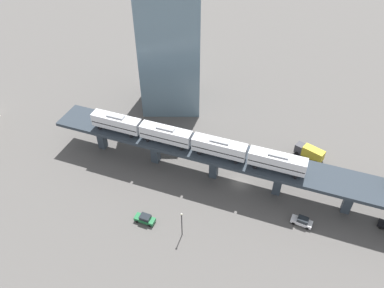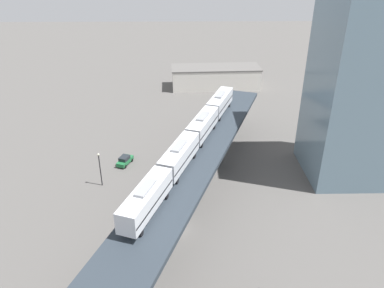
# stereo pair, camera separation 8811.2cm
# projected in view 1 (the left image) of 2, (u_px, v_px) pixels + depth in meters

# --- Properties ---
(ground_plane) EXTENTS (400.00, 400.00, 0.00)m
(ground_plane) POSITION_uv_depth(u_px,v_px,m) (240.00, 183.00, 87.58)
(ground_plane) COLOR #514F4C
(elevated_viaduct) EXTENTS (39.19, 89.37, 8.21)m
(elevated_viaduct) POSITION_uv_depth(u_px,v_px,m) (243.00, 161.00, 82.91)
(elevated_viaduct) COLOR #283039
(elevated_viaduct) RESTS_ON ground
(subway_train) EXTENTS (19.57, 47.78, 4.45)m
(subway_train) POSITION_uv_depth(u_px,v_px,m) (192.00, 140.00, 82.53)
(subway_train) COLOR silver
(subway_train) RESTS_ON elevated_viaduct
(street_car_green) EXTENTS (3.26, 4.75, 1.89)m
(street_car_green) POSITION_uv_depth(u_px,v_px,m) (145.00, 219.00, 78.53)
(street_car_green) COLOR #1E6638
(street_car_green) RESTS_ON ground
(street_car_white) EXTENTS (3.55, 4.74, 1.89)m
(street_car_white) POSITION_uv_depth(u_px,v_px,m) (302.00, 221.00, 78.05)
(street_car_white) COLOR silver
(street_car_white) RESTS_ON ground
(delivery_truck) EXTENTS (6.33, 6.97, 3.20)m
(delivery_truck) POSITION_uv_depth(u_px,v_px,m) (310.00, 152.00, 92.99)
(delivery_truck) COLOR #333338
(delivery_truck) RESTS_ON ground
(street_lamp) EXTENTS (0.44, 0.44, 6.94)m
(street_lamp) POSITION_uv_depth(u_px,v_px,m) (182.00, 223.00, 73.91)
(street_lamp) COLOR black
(street_lamp) RESTS_ON ground
(office_tower) EXTENTS (16.00, 16.00, 36.00)m
(office_tower) POSITION_uv_depth(u_px,v_px,m) (170.00, 46.00, 101.16)
(office_tower) COLOR slate
(office_tower) RESTS_ON ground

